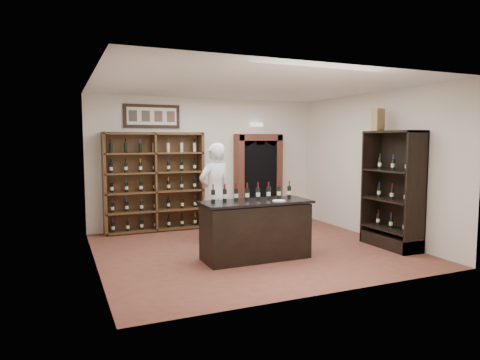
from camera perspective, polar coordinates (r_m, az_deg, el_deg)
name	(u,v)px	position (r m, az deg, el deg)	size (l,w,h in m)	color
floor	(251,249)	(8.07, 1.54, -9.20)	(5.50, 5.50, 0.00)	brown
ceiling	(252,86)	(7.87, 1.59, 12.46)	(5.50, 5.50, 0.00)	white
wall_back	(207,162)	(10.14, -4.38, 2.37)	(5.50, 0.04, 3.00)	silver
wall_left	(94,174)	(7.13, -18.94, 0.81)	(0.04, 5.00, 3.00)	silver
wall_right	(371,165)	(9.32, 17.11, 1.88)	(0.04, 5.00, 3.00)	silver
wine_shelf	(154,182)	(9.67, -11.34, -0.24)	(2.20, 0.38, 2.20)	#4F371B
framed_picture	(152,116)	(9.77, -11.67, 8.32)	(1.25, 0.04, 0.52)	black
arched_doorway	(258,176)	(10.48, 2.42, 0.50)	(1.17, 0.35, 2.17)	black
emergency_light	(257,125)	(10.54, 2.23, 7.39)	(0.30, 0.10, 0.10)	white
tasting_counter	(256,230)	(7.34, 2.10, -6.71)	(1.88, 0.78, 1.00)	black
counter_bottle_0	(213,196)	(7.08, -3.60, -2.12)	(0.07, 0.07, 0.30)	black
counter_bottle_1	(225,195)	(7.15, -2.05, -2.04)	(0.07, 0.07, 0.30)	black
counter_bottle_2	(236,195)	(7.23, -0.53, -1.96)	(0.07, 0.07, 0.30)	black
counter_bottle_3	(247,194)	(7.31, 0.96, -1.88)	(0.07, 0.07, 0.30)	black
counter_bottle_4	(258,193)	(7.40, 2.41, -1.80)	(0.07, 0.07, 0.30)	black
counter_bottle_5	(269,193)	(7.49, 3.83, -1.72)	(0.07, 0.07, 0.30)	black
counter_bottle_6	(279,192)	(7.58, 5.22, -1.64)	(0.07, 0.07, 0.30)	black
counter_bottle_7	(289,192)	(7.68, 6.57, -1.56)	(0.07, 0.07, 0.30)	black
side_cabinet	(393,208)	(8.58, 19.72, -3.50)	(0.48, 1.20, 2.20)	black
shopkeeper	(215,193)	(8.51, -3.38, -1.69)	(0.72, 0.47, 1.97)	silver
plate	(279,201)	(7.22, 5.22, -2.78)	(0.22, 0.22, 0.02)	silver
wine_crate	(378,120)	(8.74, 17.93, 7.64)	(0.30, 0.12, 0.43)	#A48356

